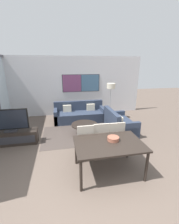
% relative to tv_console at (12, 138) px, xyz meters
% --- Properties ---
extents(ground_plane, '(24.00, 24.00, 0.00)m').
position_rel_tv_console_xyz_m(ground_plane, '(2.17, -2.42, -0.22)').
color(ground_plane, brown).
extents(wall_back, '(6.89, 0.09, 2.80)m').
position_rel_tv_console_xyz_m(wall_back, '(2.19, 2.70, 1.19)').
color(wall_back, silver).
rests_on(wall_back, ground_plane).
extents(area_rug, '(2.98, 1.81, 0.01)m').
position_rel_tv_console_xyz_m(area_rug, '(2.35, 0.27, -0.21)').
color(area_rug, '#473D38').
rests_on(area_rug, ground_plane).
extents(tv_console, '(1.54, 0.41, 0.43)m').
position_rel_tv_console_xyz_m(tv_console, '(0.00, 0.00, 0.00)').
color(tv_console, black).
rests_on(tv_console, ground_plane).
extents(television, '(1.10, 0.20, 0.72)m').
position_rel_tv_console_xyz_m(television, '(0.00, 0.00, 0.57)').
color(television, '#2D2D33').
rests_on(television, tv_console).
extents(sofa_main, '(2.20, 0.86, 0.84)m').
position_rel_tv_console_xyz_m(sofa_main, '(2.35, 1.67, 0.06)').
color(sofa_main, '#2D384C').
rests_on(sofa_main, ground_plane).
extents(sofa_side, '(0.86, 1.42, 0.84)m').
position_rel_tv_console_xyz_m(sofa_side, '(3.61, 0.22, 0.06)').
color(sofa_side, '#2D384C').
rests_on(sofa_side, ground_plane).
extents(coffee_table, '(0.94, 0.94, 0.38)m').
position_rel_tv_console_xyz_m(coffee_table, '(2.35, 0.27, 0.07)').
color(coffee_table, black).
rests_on(coffee_table, ground_plane).
extents(dining_table, '(1.51, 1.01, 0.76)m').
position_rel_tv_console_xyz_m(dining_table, '(2.56, -1.82, 0.47)').
color(dining_table, black).
rests_on(dining_table, ground_plane).
extents(dining_chair_left, '(0.46, 0.46, 0.96)m').
position_rel_tv_console_xyz_m(dining_chair_left, '(2.14, -1.13, 0.32)').
color(dining_chair_left, '#B2A899').
rests_on(dining_chair_left, ground_plane).
extents(dining_chair_centre, '(0.46, 0.46, 0.96)m').
position_rel_tv_console_xyz_m(dining_chair_centre, '(2.56, -1.08, 0.32)').
color(dining_chair_centre, '#B2A899').
rests_on(dining_chair_centre, ground_plane).
extents(dining_chair_right, '(0.46, 0.46, 0.96)m').
position_rel_tv_console_xyz_m(dining_chair_right, '(2.99, -1.09, 0.32)').
color(dining_chair_right, '#B2A899').
rests_on(dining_chair_right, ground_plane).
extents(fruit_bowl, '(0.27, 0.27, 0.09)m').
position_rel_tv_console_xyz_m(fruit_bowl, '(2.69, -1.73, 0.59)').
color(fruit_bowl, '#995642').
rests_on(fruit_bowl, dining_table).
extents(floor_lamp, '(0.37, 0.37, 1.64)m').
position_rel_tv_console_xyz_m(floor_lamp, '(3.74, 1.56, 1.20)').
color(floor_lamp, '#2D2D33').
rests_on(floor_lamp, ground_plane).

